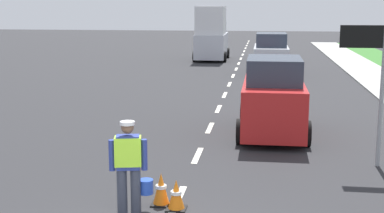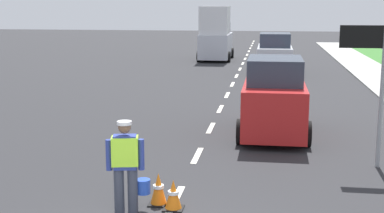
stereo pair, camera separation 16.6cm
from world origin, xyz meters
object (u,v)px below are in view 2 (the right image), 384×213
at_px(delivery_truck, 216,36).
at_px(car_outgoing_far, 275,55).
at_px(road_worker, 127,162).
at_px(lane_direction_sign, 373,62).
at_px(traffic_cone_far, 158,189).
at_px(traffic_cone_near, 173,195).
at_px(car_outgoing_ahead, 274,99).

bearing_deg(delivery_truck, car_outgoing_far, -60.41).
height_order(road_worker, lane_direction_sign, lane_direction_sign).
height_order(lane_direction_sign, traffic_cone_far, lane_direction_sign).
xyz_separation_m(traffic_cone_near, traffic_cone_far, (-0.31, 0.20, 0.03)).
bearing_deg(delivery_truck, car_outgoing_ahead, -79.59).
xyz_separation_m(lane_direction_sign, car_outgoing_ahead, (-2.11, 2.71, -1.38)).
bearing_deg(road_worker, car_outgoing_far, 82.42).
height_order(traffic_cone_near, traffic_cone_far, traffic_cone_far).
bearing_deg(delivery_truck, lane_direction_sign, -75.79).
bearing_deg(delivery_truck, traffic_cone_far, -86.40).
bearing_deg(road_worker, lane_direction_sign, 36.81).
bearing_deg(lane_direction_sign, delivery_truck, 104.21).
xyz_separation_m(traffic_cone_far, car_outgoing_far, (2.19, 19.46, 0.71)).
bearing_deg(traffic_cone_near, traffic_cone_far, 148.08).
distance_m(delivery_truck, car_outgoing_ahead, 20.81).
xyz_separation_m(road_worker, traffic_cone_near, (0.78, 0.27, -0.66)).
height_order(traffic_cone_far, car_outgoing_ahead, car_outgoing_ahead).
height_order(traffic_cone_near, car_outgoing_far, car_outgoing_far).
relative_size(traffic_cone_far, car_outgoing_ahead, 0.16).
bearing_deg(traffic_cone_far, road_worker, -134.95).
distance_m(road_worker, delivery_truck, 26.72).
bearing_deg(traffic_cone_near, lane_direction_sign, 39.64).
xyz_separation_m(lane_direction_sign, traffic_cone_near, (-3.91, -3.24, -2.13)).
xyz_separation_m(traffic_cone_far, delivery_truck, (-1.65, 26.22, 1.31)).
xyz_separation_m(road_worker, car_outgoing_ahead, (2.57, 6.22, 0.09)).
bearing_deg(car_outgoing_ahead, lane_direction_sign, -52.11).
distance_m(lane_direction_sign, traffic_cone_far, 5.61).
relative_size(traffic_cone_near, car_outgoing_ahead, 0.15).
relative_size(lane_direction_sign, traffic_cone_near, 5.78).
bearing_deg(car_outgoing_far, road_worker, -97.58).
xyz_separation_m(traffic_cone_near, delivery_truck, (-1.96, 26.41, 1.34)).
height_order(road_worker, traffic_cone_far, road_worker).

